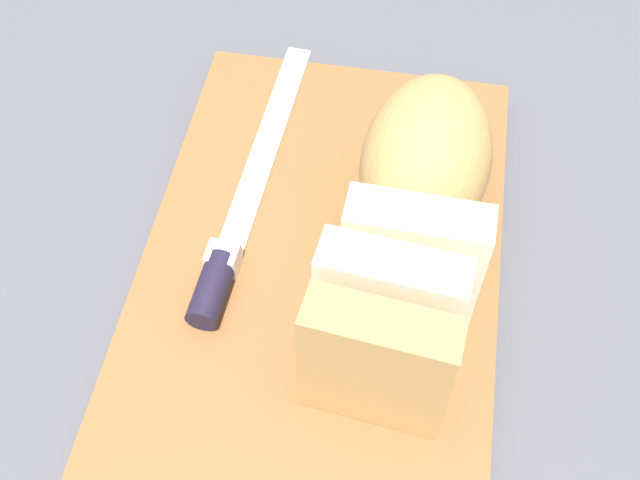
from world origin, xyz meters
name	(u,v)px	position (x,y,z in m)	size (l,w,h in m)	color
ground_plane	(320,276)	(0.00, 0.00, 0.00)	(3.00, 3.00, 0.00)	#4C4C51
cutting_board	(320,270)	(0.00, 0.00, 0.01)	(0.42, 0.27, 0.02)	brown
bread_loaf	(414,213)	(-0.02, 0.06, 0.07)	(0.27, 0.11, 0.10)	tan
bread_knife	(231,240)	(0.00, -0.07, 0.03)	(0.29, 0.03, 0.02)	silver
crumb_near_knife	(316,364)	(0.08, 0.01, 0.02)	(0.00, 0.00, 0.00)	#996633
crumb_near_loaf	(401,295)	(0.02, 0.06, 0.02)	(0.01, 0.01, 0.01)	#996633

